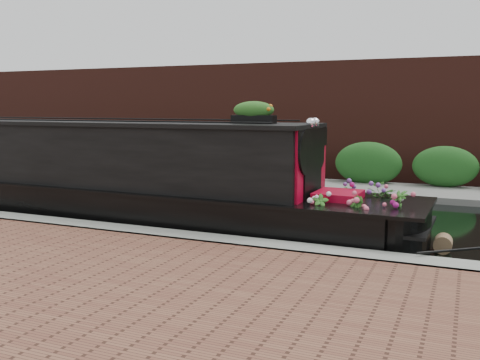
% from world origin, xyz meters
% --- Properties ---
extents(ground, '(80.00, 80.00, 0.00)m').
position_xyz_m(ground, '(0.00, 0.00, 0.00)').
color(ground, black).
rests_on(ground, ground).
extents(near_bank_coping, '(40.00, 0.60, 0.50)m').
position_xyz_m(near_bank_coping, '(0.00, -3.30, 0.00)').
color(near_bank_coping, gray).
rests_on(near_bank_coping, ground).
extents(far_bank_path, '(40.00, 2.40, 0.34)m').
position_xyz_m(far_bank_path, '(0.00, 4.20, 0.00)').
color(far_bank_path, slate).
rests_on(far_bank_path, ground).
extents(far_hedge, '(40.00, 1.10, 2.80)m').
position_xyz_m(far_hedge, '(0.00, 5.10, 0.00)').
color(far_hedge, '#1E521B').
rests_on(far_hedge, ground).
extents(far_brick_wall, '(40.00, 1.00, 8.00)m').
position_xyz_m(far_brick_wall, '(0.00, 7.20, 0.00)').
color(far_brick_wall, '#4C2119').
rests_on(far_brick_wall, ground).
extents(narrowboat, '(11.88, 2.37, 2.79)m').
position_xyz_m(narrowboat, '(-1.69, -1.75, 0.83)').
color(narrowboat, black).
rests_on(narrowboat, ground).
extents(rope_fender, '(0.30, 0.37, 0.30)m').
position_xyz_m(rope_fender, '(4.70, -1.75, 0.15)').
color(rope_fender, olive).
rests_on(rope_fender, ground).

